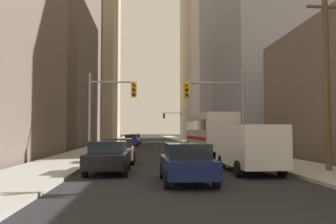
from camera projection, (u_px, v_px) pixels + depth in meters
name	position (u px, v px, depth m)	size (l,w,h in m)	color
sidewalk_left	(111.00, 144.00, 53.33)	(3.60, 160.00, 0.15)	#9E9E99
sidewalk_right	(198.00, 143.00, 54.24)	(3.60, 160.00, 0.15)	#9E9E99
city_bus	(209.00, 132.00, 31.41)	(2.67, 11.52, 3.40)	silver
cargo_van_white	(249.00, 146.00, 16.97)	(2.16, 5.26, 2.26)	white
sedan_navy	(187.00, 163.00, 13.58)	(1.95, 4.23, 1.52)	#141E4C
sedan_black	(108.00, 157.00, 16.63)	(1.95, 4.26, 1.52)	black
sedan_beige	(119.00, 151.00, 21.88)	(1.95, 4.24, 1.52)	#C6B793
sedan_blue	(131.00, 140.00, 47.15)	(1.95, 4.25, 1.52)	navy
sedan_silver	(135.00, 139.00, 55.77)	(1.95, 4.22, 1.52)	#B7BABF
traffic_signal_near_left	(110.00, 102.00, 24.50)	(3.32, 0.44, 6.00)	gray
traffic_signal_near_right	(218.00, 102.00, 25.02)	(4.38, 0.44, 6.00)	gray
traffic_signal_far_right	(173.00, 120.00, 67.08)	(3.56, 0.44, 6.00)	gray
utility_pole_right	(327.00, 69.00, 16.80)	(2.20, 0.28, 9.34)	brown
street_lamp_right	(207.00, 108.00, 38.54)	(2.12, 0.32, 7.50)	gray
building_left_mid_office	(19.00, 38.00, 52.33)	(21.70, 24.08, 31.50)	#66564C
building_left_far_tower	(72.00, 40.00, 91.80)	(23.24, 25.07, 50.93)	tan
building_right_mid_block	(269.00, 39.00, 53.96)	(16.76, 28.85, 31.90)	#93939E
building_right_far_highrise	(221.00, 22.00, 92.88)	(19.31, 23.65, 61.39)	#B7A893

